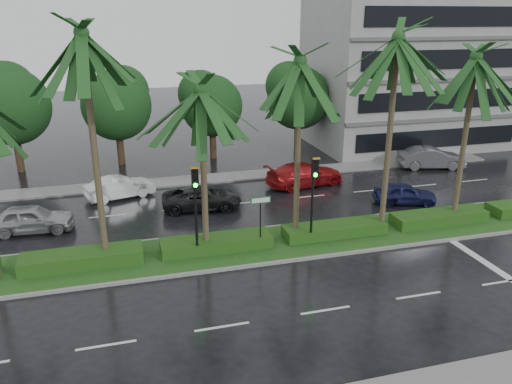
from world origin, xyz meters
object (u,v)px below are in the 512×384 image
object	(u,v)px
car_silver	(31,219)
car_darkgrey	(202,198)
car_white	(120,187)
car_red	(305,174)
car_blue	(405,194)
signal_median_left	(196,199)
street_sign	(261,210)
car_grey	(431,158)

from	to	relation	value
car_silver	car_darkgrey	distance (m)	9.05
car_white	car_darkgrey	size ratio (longest dim) A/B	0.91
car_red	car_blue	distance (m)	6.54
car_silver	car_red	bearing A→B (deg)	-74.51
signal_median_left	car_white	size ratio (longest dim) A/B	1.06
car_darkgrey	car_red	size ratio (longest dim) A/B	0.86
street_sign	car_red	world-z (taller)	street_sign
signal_median_left	car_silver	bearing A→B (deg)	144.32
signal_median_left	car_blue	xyz separation A→B (m)	(13.00, 4.08, -2.38)
street_sign	car_darkgrey	bearing A→B (deg)	105.32
street_sign	car_silver	size ratio (longest dim) A/B	0.62
car_white	car_darkgrey	bearing A→B (deg)	-141.74
signal_median_left	street_sign	distance (m)	3.13
car_silver	car_red	world-z (taller)	car_red
car_red	car_grey	distance (m)	10.37
car_white	car_red	distance (m)	11.75
car_white	car_darkgrey	world-z (taller)	car_white
car_silver	car_white	size ratio (longest dim) A/B	1.03
street_sign	car_red	size ratio (longest dim) A/B	0.50
car_blue	car_red	bearing A→B (deg)	61.05
car_red	street_sign	bearing A→B (deg)	137.27
signal_median_left	car_blue	distance (m)	13.83
signal_median_left	street_sign	xyz separation A→B (m)	(3.00, 0.18, -0.87)
car_white	car_darkgrey	distance (m)	5.48
street_sign	car_blue	bearing A→B (deg)	21.29
car_darkgrey	car_red	xyz separation A→B (m)	(7.22, 2.37, 0.13)
street_sign	car_grey	distance (m)	18.69
signal_median_left	car_silver	distance (m)	9.77
car_white	street_sign	bearing A→B (deg)	-163.48
signal_median_left	car_silver	xyz separation A→B (m)	(-7.72, 5.54, -2.28)
car_silver	car_blue	xyz separation A→B (m)	(20.72, -1.46, -0.10)
car_blue	car_grey	size ratio (longest dim) A/B	0.77
street_sign	car_blue	world-z (taller)	street_sign
car_white	car_blue	xyz separation A→B (m)	(16.22, -5.51, -0.06)
car_silver	signal_median_left	bearing A→B (deg)	-121.64
car_darkgrey	car_white	bearing A→B (deg)	61.73
car_blue	car_silver	bearing A→B (deg)	103.55
signal_median_left	car_red	size ratio (longest dim) A/B	0.83
car_darkgrey	car_blue	xyz separation A→B (m)	(11.72, -2.38, -0.01)
street_sign	car_darkgrey	xyz separation A→B (m)	(-1.72, 6.28, -1.49)
car_red	car_silver	bearing A→B (deg)	91.18
car_red	car_blue	bearing A→B (deg)	-146.82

